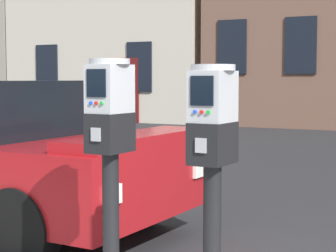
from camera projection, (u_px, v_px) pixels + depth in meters
parking_meter_near_kerb at (110, 141)px, 3.18m from camera, size 0.23×0.26×1.40m
parking_meter_twin_adjacent at (212, 152)px, 2.91m from camera, size 0.23×0.26×1.37m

